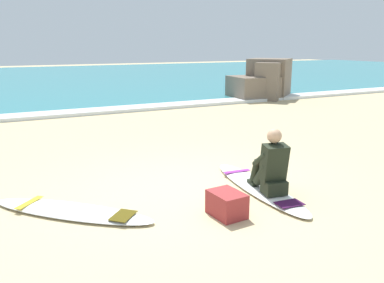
{
  "coord_description": "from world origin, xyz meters",
  "views": [
    {
      "loc": [
        -2.43,
        -5.09,
        2.17
      ],
      "look_at": [
        0.54,
        0.76,
        0.55
      ],
      "focal_mm": 36.94,
      "sensor_mm": 36.0,
      "label": 1
    }
  ],
  "objects": [
    {
      "name": "breaking_foam",
      "position": [
        0.0,
        7.64,
        0.06
      ],
      "size": [
        80.0,
        0.9,
        0.11
      ],
      "primitive_type": "cube",
      "color": "white",
      "rests_on": "ground"
    },
    {
      "name": "beach_bag",
      "position": [
        0.13,
        -1.05,
        0.16
      ],
      "size": [
        0.39,
        0.51,
        0.32
      ],
      "primitive_type": "cube",
      "rotation": [
        0.0,
        0.0,
        0.07
      ],
      "color": "maroon",
      "rests_on": "ground"
    },
    {
      "name": "surfer_seated",
      "position": [
        1.06,
        -0.74,
        0.44
      ],
      "size": [
        0.46,
        0.75,
        0.95
      ],
      "color": "black",
      "rests_on": "surfboard_main"
    },
    {
      "name": "rock_outcrop_distant",
      "position": [
        7.6,
        8.1,
        0.68
      ],
      "size": [
        2.99,
        2.49,
        1.59
      ],
      "color": "#756656",
      "rests_on": "ground"
    },
    {
      "name": "surfboard_spare_near",
      "position": [
        -1.66,
        -0.06,
        0.04
      ],
      "size": [
        2.05,
        2.02,
        0.08
      ],
      "color": "white",
      "rests_on": "ground"
    },
    {
      "name": "surfboard_main",
      "position": [
        1.08,
        -0.44,
        0.04
      ],
      "size": [
        0.73,
        2.53,
        0.08
      ],
      "color": "white",
      "rests_on": "ground"
    },
    {
      "name": "ground_plane",
      "position": [
        0.0,
        0.0,
        0.0
      ],
      "size": [
        80.0,
        80.0,
        0.0
      ],
      "primitive_type": "plane",
      "color": "#CCB584"
    },
    {
      "name": "sea",
      "position": [
        0.0,
        21.34,
        0.05
      ],
      "size": [
        80.0,
        28.0,
        0.1
      ],
      "primitive_type": "cube",
      "color": "teal",
      "rests_on": "ground"
    }
  ]
}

